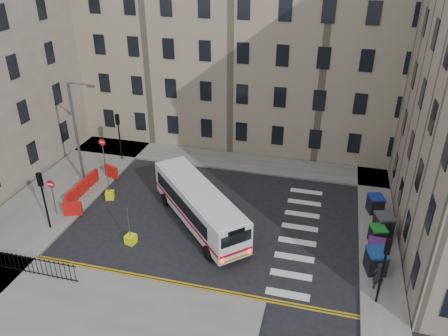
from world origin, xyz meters
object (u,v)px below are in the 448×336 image
at_px(streetlamp, 76,133).
at_px(wheelie_bin_a, 376,261).
at_px(wheelie_bin_b, 376,252).
at_px(wheelie_bin_e, 375,204).
at_px(wheelie_bin_c, 377,235).
at_px(wheelie_bin_d, 383,224).
at_px(pedestrian, 379,276).
at_px(bus, 199,204).
at_px(bollard_yellow, 110,195).
at_px(bollard_chevron, 131,239).

bearing_deg(streetlamp, wheelie_bin_a, -13.00).
xyz_separation_m(wheelie_bin_b, wheelie_bin_e, (0.19, 5.53, -0.05)).
bearing_deg(wheelie_bin_c, wheelie_bin_a, -112.09).
distance_m(wheelie_bin_b, wheelie_bin_d, 3.08).
xyz_separation_m(wheelie_bin_b, wheelie_bin_c, (0.17, 1.88, -0.09)).
height_order(streetlamp, wheelie_bin_a, streetlamp).
distance_m(wheelie_bin_a, pedestrian, 1.46).
bearing_deg(bus, wheelie_bin_d, -34.47).
bearing_deg(wheelie_bin_e, streetlamp, 167.44).
xyz_separation_m(wheelie_bin_b, bollard_yellow, (-18.66, 2.60, -0.52)).
xyz_separation_m(wheelie_bin_b, bollard_chevron, (-14.85, -1.91, -0.52)).
relative_size(bus, wheelie_bin_b, 6.58).
bearing_deg(wheelie_bin_b, streetlamp, 172.31).
distance_m(wheelie_bin_d, wheelie_bin_e, 2.53).
relative_size(bus, wheelie_bin_e, 6.51).
bearing_deg(wheelie_bin_d, wheelie_bin_e, 81.37).
relative_size(wheelie_bin_d, bollard_yellow, 2.47).
distance_m(wheelie_bin_c, bollard_chevron, 15.50).
distance_m(wheelie_bin_e, pedestrian, 7.88).
height_order(wheelie_bin_a, wheelie_bin_e, wheelie_bin_a).
distance_m(streetlamp, bus, 11.11).
bearing_deg(wheelie_bin_a, wheelie_bin_d, 67.50).
height_order(pedestrian, bollard_chevron, pedestrian).
relative_size(bus, bollard_yellow, 14.61).
bearing_deg(pedestrian, bollard_chevron, -12.20).
xyz_separation_m(streetlamp, wheelie_bin_a, (21.60, -4.99, -3.49)).
height_order(wheelie_bin_b, wheelie_bin_e, wheelie_bin_b).
bearing_deg(wheelie_bin_e, wheelie_bin_d, -97.58).
bearing_deg(bus, bollard_chevron, 178.01).
height_order(wheelie_bin_c, pedestrian, pedestrian).
height_order(wheelie_bin_e, bollard_chevron, wheelie_bin_e).
bearing_deg(streetlamp, wheelie_bin_e, 3.76).
height_order(bus, wheelie_bin_a, bus).
relative_size(streetlamp, bus, 0.93).
distance_m(streetlamp, bollard_yellow, 5.25).
distance_m(bus, bollard_yellow, 7.60).
bearing_deg(wheelie_bin_d, bollard_chevron, -179.62).
bearing_deg(wheelie_bin_a, wheelie_bin_c, 71.89).
relative_size(bus, wheelie_bin_c, 6.94).
xyz_separation_m(streetlamp, wheelie_bin_b, (21.66, -4.10, -3.51)).
relative_size(wheelie_bin_d, pedestrian, 0.87).
height_order(bus, pedestrian, bus).
xyz_separation_m(wheelie_bin_a, wheelie_bin_d, (0.63, 3.92, -0.01)).
bearing_deg(wheelie_bin_d, wheelie_bin_b, -118.13).
bearing_deg(wheelie_bin_b, pedestrian, -87.18).
bearing_deg(wheelie_bin_c, bollard_chevron, 176.83).
xyz_separation_m(bus, wheelie_bin_c, (11.47, 0.68, -0.83)).
height_order(wheelie_bin_d, wheelie_bin_e, wheelie_bin_d).
xyz_separation_m(bus, bollard_chevron, (-3.55, -3.11, -1.26)).
bearing_deg(wheelie_bin_b, wheelie_bin_c, 87.71).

